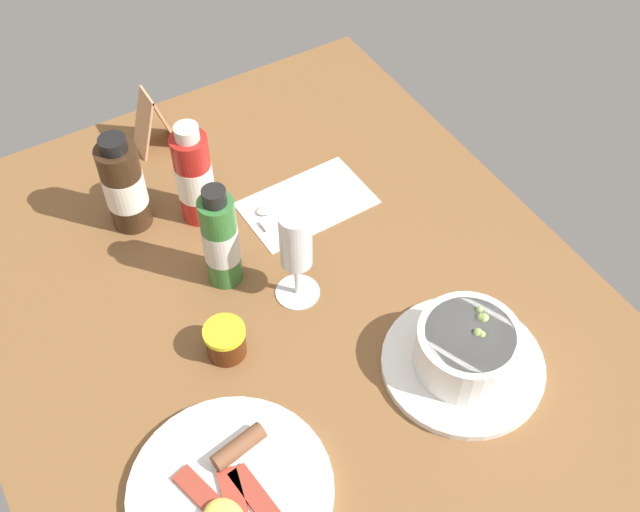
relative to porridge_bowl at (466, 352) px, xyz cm
name	(u,v)px	position (x,y,z in cm)	size (l,w,h in cm)	color
ground_plane	(301,333)	(16.46, 15.24, -5.17)	(110.00, 84.00, 3.00)	brown
porridge_bowl	(466,352)	(0.00, 0.00, 0.00)	(21.58, 21.58, 8.52)	white
cutlery_setting	(305,203)	(36.50, 3.11, -3.42)	(13.04, 20.38, 0.90)	white
wine_glass	(296,245)	(21.86, 12.68, 6.66)	(6.37, 6.37, 16.00)	white
jam_jar	(225,341)	(18.10, 25.73, -1.18)	(5.63, 5.63, 4.92)	#50220C
sauce_bottle_red	(194,177)	(42.92, 18.10, 4.34)	(5.58, 5.58, 17.60)	#B21E19
sauce_bottle_green	(221,240)	(29.76, 20.16, 4.32)	(5.10, 5.10, 17.61)	#337233
sauce_bottle_brown	(124,186)	(46.93, 27.62, 3.92)	(6.18, 6.18, 16.67)	#382314
breakfast_plate	(231,492)	(-0.25, 34.21, -2.75)	(24.42, 24.42, 3.70)	white
menu_card	(152,121)	(61.08, 17.64, 1.69)	(5.25, 6.74, 10.84)	tan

